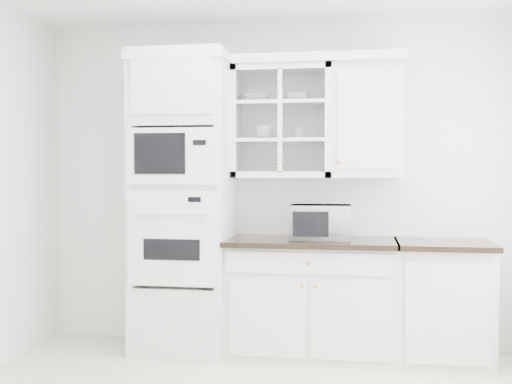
# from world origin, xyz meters

# --- Properties ---
(room_shell) EXTENTS (4.00, 3.50, 2.70)m
(room_shell) POSITION_xyz_m (0.00, 0.43, 1.78)
(room_shell) COLOR white
(room_shell) RESTS_ON ground
(oven_column) EXTENTS (0.76, 0.68, 2.40)m
(oven_column) POSITION_xyz_m (-0.75, 1.42, 1.20)
(oven_column) COLOR silver
(oven_column) RESTS_ON ground
(base_cabinet_run) EXTENTS (1.32, 0.67, 0.92)m
(base_cabinet_run) POSITION_xyz_m (0.28, 1.45, 0.46)
(base_cabinet_run) COLOR silver
(base_cabinet_run) RESTS_ON ground
(extra_base_cabinet) EXTENTS (0.72, 0.67, 0.92)m
(extra_base_cabinet) POSITION_xyz_m (1.28, 1.45, 0.46)
(extra_base_cabinet) COLOR silver
(extra_base_cabinet) RESTS_ON ground
(upper_cabinet_glass) EXTENTS (0.80, 0.33, 0.90)m
(upper_cabinet_glass) POSITION_xyz_m (0.03, 1.58, 1.85)
(upper_cabinet_glass) COLOR silver
(upper_cabinet_glass) RESTS_ON room_shell
(upper_cabinet_solid) EXTENTS (0.55, 0.33, 0.90)m
(upper_cabinet_solid) POSITION_xyz_m (0.71, 1.58, 1.85)
(upper_cabinet_solid) COLOR silver
(upper_cabinet_solid) RESTS_ON room_shell
(crown_molding) EXTENTS (2.14, 0.38, 0.07)m
(crown_molding) POSITION_xyz_m (-0.07, 1.56, 2.33)
(crown_molding) COLOR silver
(crown_molding) RESTS_ON room_shell
(countertop_microwave) EXTENTS (0.47, 0.39, 0.27)m
(countertop_microwave) POSITION_xyz_m (0.35, 1.42, 1.06)
(countertop_microwave) COLOR white
(countertop_microwave) RESTS_ON base_cabinet_run
(bowl_a) EXTENTS (0.29, 0.29, 0.06)m
(bowl_a) POSITION_xyz_m (-0.20, 1.58, 2.04)
(bowl_a) COLOR white
(bowl_a) RESTS_ON upper_cabinet_glass
(bowl_b) EXTENTS (0.26, 0.26, 0.06)m
(bowl_b) POSITION_xyz_m (0.14, 1.59, 2.04)
(bowl_b) COLOR white
(bowl_b) RESTS_ON upper_cabinet_glass
(cup_a) EXTENTS (0.16, 0.16, 0.11)m
(cup_a) POSITION_xyz_m (-0.12, 1.57, 1.76)
(cup_a) COLOR white
(cup_a) RESTS_ON upper_cabinet_glass
(cup_b) EXTENTS (0.10, 0.10, 0.09)m
(cup_b) POSITION_xyz_m (0.17, 1.57, 1.75)
(cup_b) COLOR white
(cup_b) RESTS_ON upper_cabinet_glass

